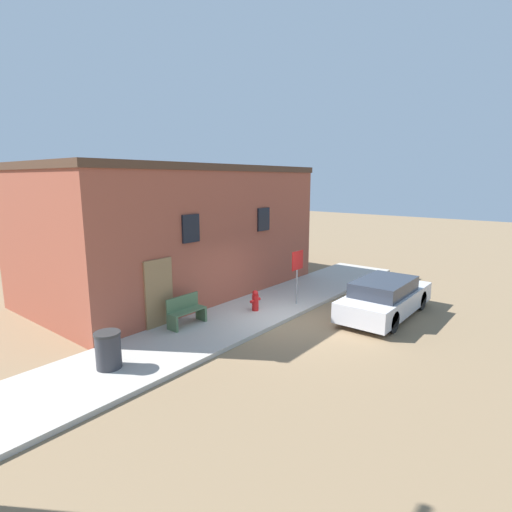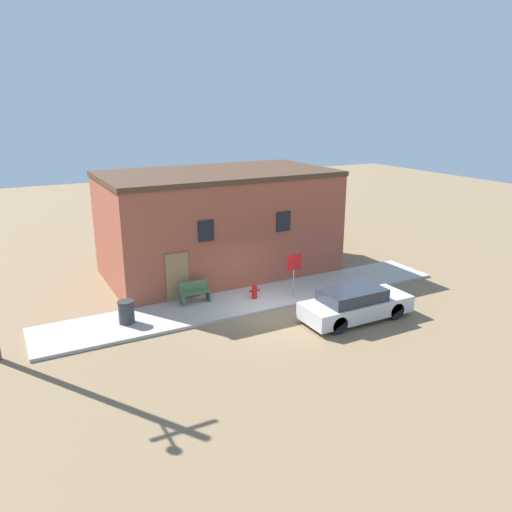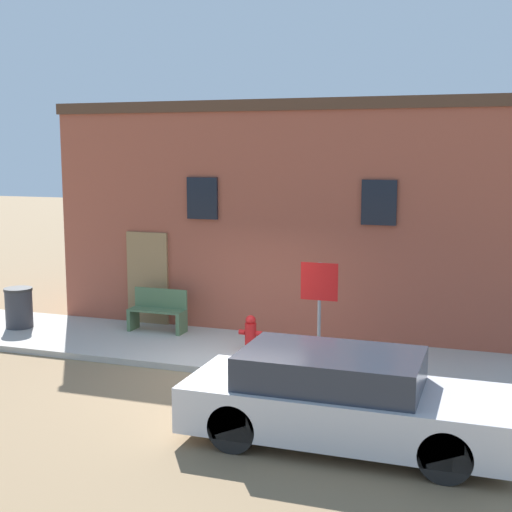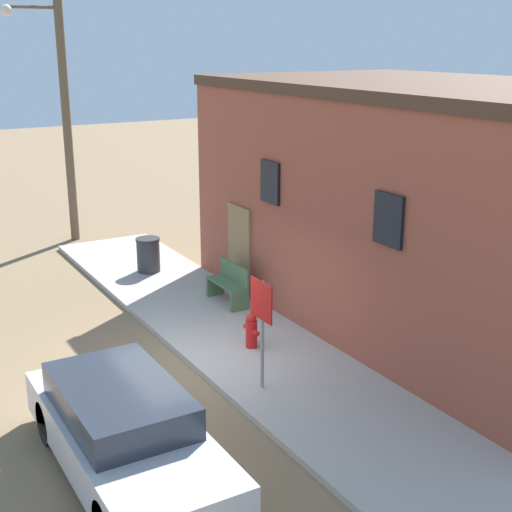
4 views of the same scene
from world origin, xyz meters
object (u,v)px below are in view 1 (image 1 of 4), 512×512
Objects in this scene: trash_bin at (108,350)px; bench at (186,311)px; parked_car at (385,298)px; stop_sign at (297,267)px; fire_hydrant at (255,300)px.

bench is at bearing 13.28° from trash_bin.
parked_car is (8.05, -3.60, 0.06)m from trash_bin.
fire_hydrant is at bearing 156.04° from stop_sign.
trash_bin is at bearing 179.21° from fire_hydrant.
parked_car is at bearing -69.77° from stop_sign.
bench is 6.60m from parked_car.
stop_sign is at bearing -20.55° from bench.
bench is at bearing 161.71° from fire_hydrant.
bench is 0.28× the size of parked_car.
stop_sign is at bearing 110.23° from parked_car.
parked_car is at bearing -40.87° from bench.
stop_sign reaches higher than parked_car.
stop_sign reaches higher than trash_bin.
stop_sign is (1.54, -0.68, 1.00)m from fire_hydrant.
fire_hydrant is 2.54m from bench.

